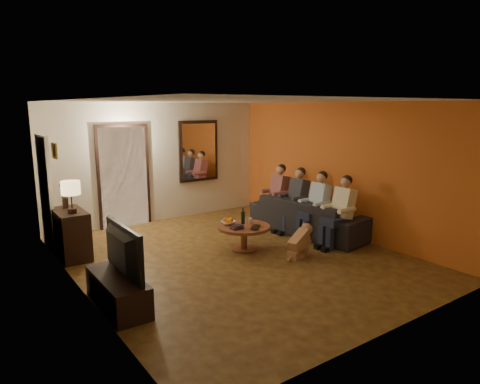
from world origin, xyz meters
TOP-DOWN VIEW (x-y plane):
  - floor at (0.00, 0.00)m, footprint 5.00×6.00m
  - ceiling at (0.00, 0.00)m, footprint 5.00×6.00m
  - back_wall at (0.00, 3.00)m, footprint 5.00×0.02m
  - front_wall at (0.00, -3.00)m, footprint 5.00×0.02m
  - left_wall at (-2.50, 0.00)m, footprint 0.02×6.00m
  - right_wall at (2.50, 0.00)m, footprint 0.02×6.00m
  - orange_accent at (2.49, 0.00)m, footprint 0.01×6.00m
  - kitchen_doorway at (-0.80, 2.98)m, footprint 1.00×0.06m
  - door_trim at (-0.80, 2.97)m, footprint 1.12×0.04m
  - fridge_glimpse at (-0.55, 2.98)m, footprint 0.45×0.03m
  - mirror_frame at (1.00, 2.96)m, footprint 1.00×0.05m
  - mirror_glass at (1.00, 2.93)m, footprint 0.86×0.02m
  - white_door at (-2.46, 2.30)m, footprint 0.06×0.85m
  - framed_art at (-2.47, 1.30)m, footprint 0.03×0.28m
  - art_canvas at (-2.46, 1.30)m, footprint 0.01×0.22m
  - dresser at (-2.25, 1.63)m, footprint 0.45×0.91m
  - table_lamp at (-2.25, 1.41)m, footprint 0.30×0.30m
  - flower_vase at (-2.25, 1.85)m, footprint 0.14×0.14m
  - tv_stand at (-2.25, -0.62)m, footprint 0.45×1.23m
  - tv at (-2.25, -0.62)m, footprint 1.12×0.15m
  - sofa at (2.02, 0.33)m, footprint 2.56×1.29m
  - person_a at (1.92, -0.57)m, footprint 0.60×0.40m
  - person_b at (1.92, 0.03)m, footprint 0.60×0.40m
  - person_c at (1.92, 0.63)m, footprint 0.60×0.40m
  - person_d at (1.92, 1.23)m, footprint 0.60×0.40m
  - dog at (0.91, -0.59)m, footprint 0.60×0.37m
  - coffee_table at (0.34, 0.24)m, footprint 1.12×1.12m
  - bowl at (0.16, 0.46)m, footprint 0.26×0.26m
  - oranges at (0.16, 0.46)m, footprint 0.20×0.20m
  - wine_bottle at (0.39, 0.34)m, footprint 0.07×0.07m
  - wine_glass at (0.52, 0.29)m, footprint 0.06×0.06m
  - book_stack at (0.12, 0.14)m, footprint 0.20×0.15m
  - laptop at (0.44, -0.04)m, footprint 0.39×0.38m

SIDE VIEW (x-z plane):
  - floor at x=0.00m, z-range -0.01..0.01m
  - tv_stand at x=-2.25m, z-range 0.00..0.41m
  - coffee_table at x=0.34m, z-range 0.00..0.45m
  - dog at x=0.91m, z-range 0.00..0.56m
  - sofa at x=2.02m, z-range 0.00..0.72m
  - dresser at x=-2.25m, z-range 0.00..0.81m
  - laptop at x=0.44m, z-range 0.45..0.48m
  - bowl at x=0.16m, z-range 0.45..0.51m
  - book_stack at x=0.12m, z-range 0.45..0.52m
  - wine_glass at x=0.52m, z-range 0.45..0.55m
  - oranges at x=0.16m, z-range 0.51..0.59m
  - person_a at x=1.92m, z-range 0.00..1.20m
  - person_b at x=1.92m, z-range 0.00..1.20m
  - person_c at x=1.92m, z-range 0.00..1.20m
  - person_d at x=1.92m, z-range 0.00..1.20m
  - wine_bottle at x=0.39m, z-range 0.45..0.76m
  - tv at x=-2.25m, z-range 0.41..1.06m
  - fridge_glimpse at x=-0.55m, z-range 0.05..1.75m
  - white_door at x=-2.46m, z-range 0.00..2.04m
  - flower_vase at x=-2.25m, z-range 0.81..1.25m
  - kitchen_doorway at x=-0.80m, z-range 0.00..2.10m
  - door_trim at x=-0.80m, z-range -0.06..2.16m
  - table_lamp at x=-2.25m, z-range 0.81..1.35m
  - back_wall at x=0.00m, z-range 0.00..2.60m
  - front_wall at x=0.00m, z-range 0.00..2.60m
  - left_wall at x=-2.50m, z-range 0.00..2.60m
  - right_wall at x=2.50m, z-range 0.00..2.60m
  - orange_accent at x=2.49m, z-range 0.00..2.60m
  - mirror_frame at x=1.00m, z-range 0.80..2.20m
  - mirror_glass at x=1.00m, z-range 0.87..2.13m
  - framed_art at x=-2.47m, z-range 1.73..1.97m
  - art_canvas at x=-2.46m, z-range 1.76..1.94m
  - ceiling at x=0.00m, z-range 2.60..2.60m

